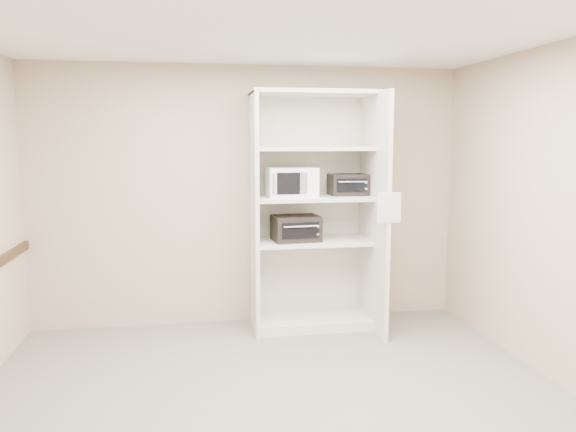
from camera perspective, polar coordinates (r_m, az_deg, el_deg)
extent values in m
cube|color=slate|center=(4.37, -1.10, -18.62)|extent=(4.50, 4.00, 0.01)
cube|color=white|center=(3.98, -1.20, 18.77)|extent=(4.50, 4.00, 0.01)
cube|color=tan|center=(5.92, -3.99, 2.05)|extent=(4.50, 0.02, 2.70)
cube|color=tan|center=(2.04, 7.22, -9.17)|extent=(4.50, 0.02, 2.70)
cube|color=tan|center=(4.82, 26.33, -0.07)|extent=(0.02, 4.00, 2.70)
cube|color=silver|center=(5.63, -3.45, 0.21)|extent=(0.04, 0.60, 2.40)
cube|color=silver|center=(5.73, 8.72, 0.28)|extent=(0.04, 0.90, 2.40)
cube|color=silver|center=(6.02, 1.93, 0.72)|extent=(1.24, 0.02, 2.40)
cube|color=silver|center=(6.00, 2.43, -10.59)|extent=(1.16, 0.56, 0.10)
cube|color=silver|center=(5.79, 2.47, -2.58)|extent=(1.16, 0.56, 0.04)
cube|color=silver|center=(5.72, 2.50, 1.86)|extent=(1.16, 0.56, 0.04)
cube|color=silver|center=(5.69, 2.53, 6.87)|extent=(1.16, 0.56, 0.04)
cube|color=silver|center=(5.71, 2.57, 12.39)|extent=(1.24, 0.60, 0.04)
cube|color=white|center=(5.65, 0.34, 3.48)|extent=(0.50, 0.38, 0.29)
cube|color=black|center=(5.83, 6.10, 3.20)|extent=(0.38, 0.29, 0.22)
cube|color=black|center=(5.69, 0.80, -1.25)|extent=(0.49, 0.39, 0.26)
cube|color=white|center=(5.29, 10.25, 0.85)|extent=(0.22, 0.01, 0.28)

